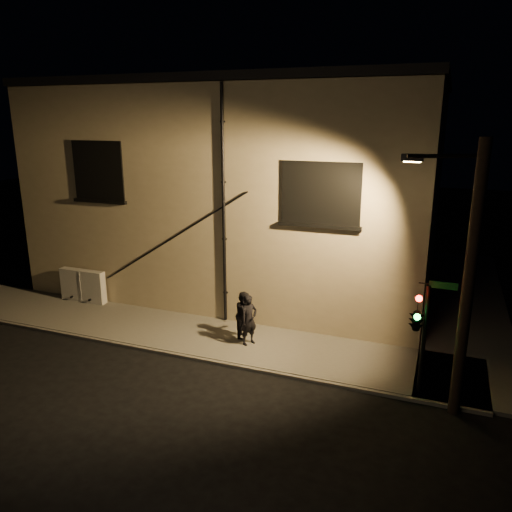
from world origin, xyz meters
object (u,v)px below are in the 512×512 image
at_px(pedestrian_b, 244,314).
at_px(utility_cabinet, 83,286).
at_px(traffic_signal, 417,319).
at_px(pedestrian_a, 249,320).
at_px(streetlamp_pole, 465,274).

bearing_deg(pedestrian_b, utility_cabinet, 70.50).
relative_size(utility_cabinet, pedestrian_b, 1.25).
bearing_deg(traffic_signal, utility_cabinet, 169.24).
distance_m(pedestrian_a, streetlamp_pole, 6.97).
distance_m(pedestrian_a, pedestrian_b, 0.59).
bearing_deg(traffic_signal, pedestrian_a, 167.26).
bearing_deg(utility_cabinet, traffic_signal, -10.76).
bearing_deg(pedestrian_a, streetlamp_pole, -73.03).
bearing_deg(pedestrian_a, pedestrian_b, 67.64).
relative_size(pedestrian_a, streetlamp_pole, 0.24).
xyz_separation_m(utility_cabinet, pedestrian_a, (7.74, -1.28, 0.19)).
bearing_deg(pedestrian_a, utility_cabinet, 111.47).
bearing_deg(utility_cabinet, pedestrian_a, -9.41).
relative_size(utility_cabinet, traffic_signal, 0.63).
distance_m(pedestrian_b, traffic_signal, 5.97).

